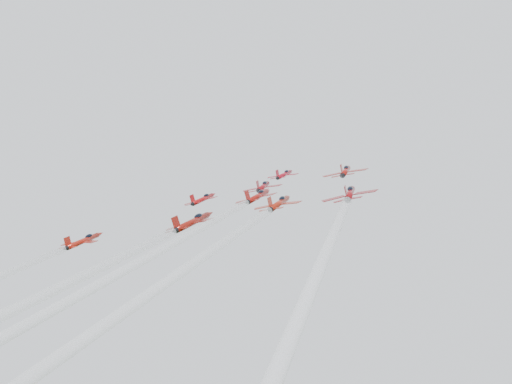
% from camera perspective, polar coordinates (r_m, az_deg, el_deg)
% --- Properties ---
extents(jet_lead, '(8.77, 11.08, 7.55)m').
position_cam_1_polar(jet_lead, '(168.22, 2.52, 1.58)').
color(jet_lead, '#AE1021').
extents(jet_row2_left, '(9.14, 11.55, 7.87)m').
position_cam_1_polar(jet_row2_left, '(155.54, -4.73, -0.61)').
color(jet_row2_left, '#B31113').
extents(jet_row2_center, '(9.71, 12.26, 8.36)m').
position_cam_1_polar(jet_row2_center, '(152.60, 0.67, 0.52)').
color(jet_row2_center, maroon).
extents(jet_row2_right, '(10.48, 13.24, 9.02)m').
position_cam_1_polar(jet_row2_right, '(147.56, 7.98, 1.86)').
color(jet_row2_right, '#9D140F').
extents(jet_center, '(9.81, 90.31, 58.76)m').
position_cam_1_polar(jet_center, '(96.05, -9.57, -6.17)').
color(jet_center, '#9E140F').
extents(jet_rear_left, '(10.58, 97.40, 63.37)m').
position_cam_1_polar(jet_rear_left, '(82.98, -21.39, -11.02)').
color(jet_rear_left, maroon).
extents(jet_rear_right, '(9.58, 88.18, 57.38)m').
position_cam_1_polar(jet_rear_right, '(80.50, -8.28, -8.08)').
color(jet_rear_right, '#AA2210').
extents(jet_rear_farright, '(10.14, 93.37, 60.75)m').
position_cam_1_polar(jet_rear_farright, '(69.50, -0.08, -8.29)').
color(jet_rear_farright, maroon).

